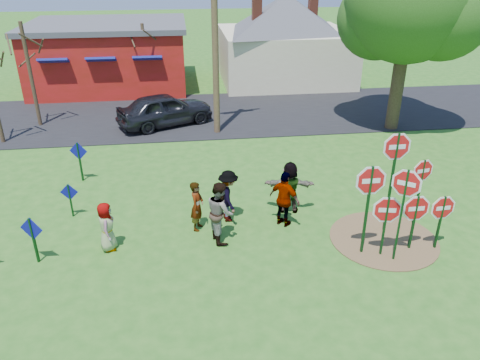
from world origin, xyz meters
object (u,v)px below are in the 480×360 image
Objects in this scene: stop_sign_b at (395,158)px; utility_pole at (215,25)px; person_a at (107,227)px; leafy_tree at (413,5)px; suv at (165,109)px; stop_sign_c at (405,195)px; stop_sign_a at (386,214)px; person_b at (197,206)px; stop_sign_d at (422,176)px.

stop_sign_b is 0.36× the size of utility_pole.
stop_sign_b is 2.26× the size of person_a.
utility_pole reaches higher than leafy_tree.
utility_pole reaches higher than suv.
stop_sign_c is 11.84m from utility_pole.
stop_sign_a is 13.32m from suv.
person_b is 0.35× the size of suv.
leafy_tree is at bearing 58.87° from stop_sign_d.
stop_sign_c is 1.96× the size of person_a.
stop_sign_c is 8.23m from person_a.
stop_sign_b is at bearing 74.52° from stop_sign_a.
person_a is (-7.98, 1.57, -1.31)m from stop_sign_c.
stop_sign_c is at bearing -104.52° from person_a.
utility_pole is (-4.05, 10.75, 2.86)m from stop_sign_c.
person_a is at bearing -155.10° from stop_sign_c.
stop_sign_a is 1.75m from stop_sign_b.
stop_sign_b is at bearing -78.88° from person_b.
suv is (-6.19, 11.79, -0.51)m from stop_sign_a.
person_b is 9.78m from suv.
utility_pole is (2.42, -1.31, 4.09)m from suv.
leafy_tree is (8.58, -0.52, 0.74)m from utility_pole.
person_b is (-5.70, 0.87, -1.66)m from stop_sign_b.
stop_sign_a reaches higher than person_b.
stop_sign_a is 7.83m from person_a.
leafy_tree is (4.53, 10.24, 3.60)m from stop_sign_c.
person_b is at bearing 169.38° from stop_sign_a.
stop_sign_d is 0.25× the size of utility_pole.
stop_sign_d is 1.46× the size of person_b.
stop_sign_c is (-0.33, -1.47, -0.41)m from stop_sign_b.
stop_sign_a is 5.52m from person_b.
stop_sign_c is at bearing -113.88° from leafy_tree.
utility_pole is at bearing -142.19° from suv.
stop_sign_b is 1.15× the size of stop_sign_c.
utility_pole is (-3.77, 10.48, 3.58)m from stop_sign_a.
stop_sign_b is 10.24m from leafy_tree.
suv reaches higher than person_b.
stop_sign_c is 1.25× the size of stop_sign_d.
stop_sign_c is at bearing -103.64° from stop_sign_b.
person_a is (-8.31, 0.10, -1.72)m from stop_sign_b.
stop_sign_d is 13.01m from suv.
stop_sign_c is 0.63× the size of suv.
person_b is (-6.79, 0.59, -0.87)m from stop_sign_d.
stop_sign_d is at bearing 13.73° from stop_sign_b.
stop_sign_d is 9.88m from leafy_tree.
stop_sign_b is 8.48m from person_a.
stop_sign_a is 0.86× the size of stop_sign_d.
person_a is 2.72m from person_b.
leafy_tree is at bearing -58.65° from person_a.
stop_sign_c is 0.33× the size of leafy_tree.
leafy_tree is at bearing -31.59° from person_b.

